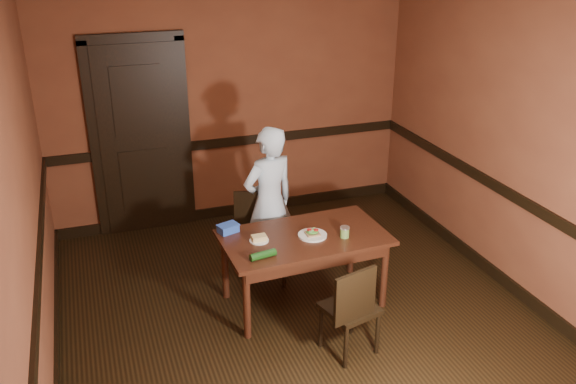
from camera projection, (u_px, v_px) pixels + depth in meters
floor at (301, 319)px, 5.25m from camera, size 4.00×4.50×0.01m
wall_back at (231, 102)px, 6.67m from camera, size 4.00×0.02×2.70m
wall_front at (477, 345)px, 2.77m from camera, size 4.00×0.02×2.70m
wall_left at (26, 209)px, 4.11m from camera, size 0.02×4.50×2.70m
wall_right at (517, 146)px, 5.32m from camera, size 0.02×4.50×2.70m
dado_back at (233, 142)px, 6.83m from camera, size 4.00×0.03×0.10m
dado_left at (39, 267)px, 4.29m from camera, size 0.03×4.50×0.10m
dado_right at (508, 193)px, 5.50m from camera, size 0.03×4.50×0.10m
baseboard_back at (235, 209)px, 7.16m from camera, size 4.00×0.03×0.12m
baseboard_left at (57, 363)px, 4.63m from camera, size 0.03×4.50×0.12m
baseboard_right at (495, 273)px, 5.83m from camera, size 0.03×4.50×0.12m
door at (141, 135)px, 6.44m from camera, size 1.05×0.07×2.20m
dining_table at (304, 269)px, 5.37m from camera, size 1.44×0.84×0.66m
chair_far at (267, 238)px, 5.71m from camera, size 0.51×0.51×0.84m
chair_near at (350, 306)px, 4.71m from camera, size 0.46×0.46×0.81m
person at (269, 203)px, 5.69m from camera, size 0.62×0.49×1.48m
sandwich_plate at (312, 234)px, 5.23m from camera, size 0.25×0.25×0.06m
sauce_jar at (345, 232)px, 5.19m from camera, size 0.08×0.08×0.10m
cheese_saucer at (259, 239)px, 5.14m from camera, size 0.17×0.17×0.05m
food_tub at (228, 228)px, 5.29m from camera, size 0.20×0.17×0.07m
wrapped_veg at (263, 255)px, 4.87m from camera, size 0.23×0.10×0.06m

